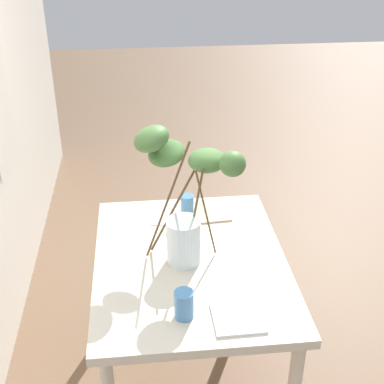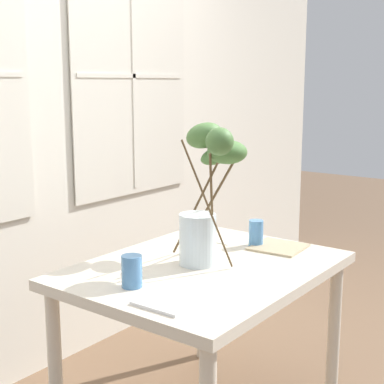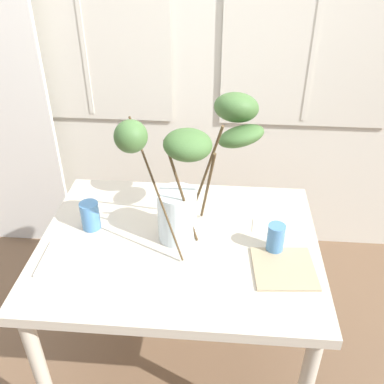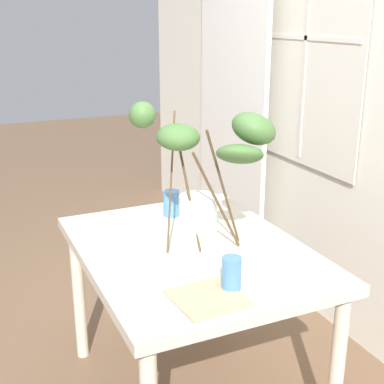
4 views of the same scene
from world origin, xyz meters
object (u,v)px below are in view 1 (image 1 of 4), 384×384
(vase_with_branches, at_px, (182,192))
(drinking_glass_blue_right, at_px, (187,206))
(dining_table, at_px, (190,274))
(drinking_glass_blue_left, at_px, (184,305))
(plate_square_left, at_px, (238,317))
(plate_square_right, at_px, (207,211))

(vase_with_branches, bearing_deg, drinking_glass_blue_right, -9.29)
(dining_table, bearing_deg, drinking_glass_blue_left, 170.33)
(drinking_glass_blue_right, distance_m, plate_square_left, 0.81)
(dining_table, xyz_separation_m, drinking_glass_blue_left, (-0.38, 0.06, 0.15))
(plate_square_left, height_order, plate_square_right, plate_square_left)
(vase_with_branches, distance_m, plate_square_right, 0.50)
(drinking_glass_blue_right, xyz_separation_m, plate_square_left, (-0.80, -0.13, -0.06))
(vase_with_branches, bearing_deg, drinking_glass_blue_left, 175.50)
(plate_square_right, bearing_deg, dining_table, 162.61)
(drinking_glass_blue_left, distance_m, drinking_glass_blue_right, 0.77)
(dining_table, height_order, vase_with_branches, vase_with_branches)
(drinking_glass_blue_left, xyz_separation_m, drinking_glass_blue_right, (0.76, -0.09, -0.00))
(dining_table, xyz_separation_m, drinking_glass_blue_right, (0.38, -0.02, 0.15))
(drinking_glass_blue_left, height_order, plate_square_left, drinking_glass_blue_left)
(plate_square_left, bearing_deg, drinking_glass_blue_right, 8.95)
(drinking_glass_blue_left, distance_m, plate_square_right, 0.82)
(plate_square_right, bearing_deg, plate_square_left, -178.69)
(dining_table, bearing_deg, plate_square_left, -160.26)
(vase_with_branches, height_order, drinking_glass_blue_right, vase_with_branches)
(dining_table, relative_size, plate_square_left, 5.66)
(vase_with_branches, xyz_separation_m, plate_square_left, (-0.48, -0.18, -0.32))
(dining_table, relative_size, drinking_glass_blue_right, 9.24)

